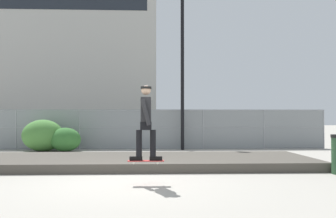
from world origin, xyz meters
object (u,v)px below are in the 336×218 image
at_px(shrub_left, 43,135).
at_px(shrub_center, 65,140).
at_px(parked_car_near, 85,129).
at_px(street_lamp, 182,49).
at_px(skateboard, 146,161).
at_px(skater, 146,118).

relative_size(shrub_left, shrub_center, 1.33).
xyz_separation_m(parked_car_near, shrub_left, (-1.09, -4.22, -0.15)).
xyz_separation_m(street_lamp, shrub_left, (-6.17, -0.50, -3.96)).
relative_size(skateboard, street_lamp, 0.11).
xyz_separation_m(street_lamp, shrub_center, (-5.15, -0.71, -4.13)).
height_order(skater, parked_car_near, skater).
relative_size(parked_car_near, shrub_left, 2.53).
xyz_separation_m(skateboard, street_lamp, (1.53, 8.85, 4.13)).
xyz_separation_m(skateboard, shrub_left, (-4.63, 8.35, 0.17)).
bearing_deg(shrub_center, shrub_left, 168.39).
xyz_separation_m(skateboard, shrub_center, (-3.61, 8.14, -0.00)).
xyz_separation_m(street_lamp, parked_car_near, (-5.07, 3.72, -3.81)).
relative_size(skateboard, skater, 0.49).
distance_m(street_lamp, shrub_left, 7.35).
bearing_deg(street_lamp, parked_car_near, 143.78).
height_order(parked_car_near, shrub_left, parked_car_near).
height_order(skater, street_lamp, street_lamp).
relative_size(street_lamp, shrub_left, 4.24).
bearing_deg(shrub_left, skateboard, -60.98).
bearing_deg(shrub_center, parked_car_near, 89.06).
height_order(skateboard, street_lamp, street_lamp).
height_order(skateboard, shrub_center, shrub_center).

